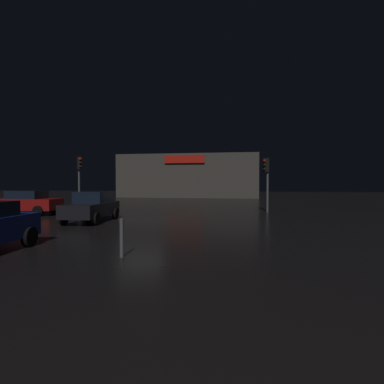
{
  "coord_description": "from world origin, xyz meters",
  "views": [
    {
      "loc": [
        6.04,
        -17.33,
        2.11
      ],
      "look_at": [
        1.5,
        7.22,
        1.39
      ],
      "focal_mm": 31.5,
      "sensor_mm": 36.0,
      "label": 1
    }
  ],
  "objects_px": {
    "traffic_signal_main": "(79,173)",
    "car_near": "(92,206)",
    "store_building": "(191,176)",
    "car_crossing": "(26,202)",
    "traffic_signal_opposite": "(267,174)"
  },
  "relations": [
    {
      "from": "traffic_signal_main",
      "to": "car_near",
      "type": "xyz_separation_m",
      "value": [
        5.39,
        -8.43,
        -2.08
      ]
    },
    {
      "from": "store_building",
      "to": "car_near",
      "type": "xyz_separation_m",
      "value": [
        0.61,
        -31.61,
        -2.19
      ]
    },
    {
      "from": "car_crossing",
      "to": "car_near",
      "type": "bearing_deg",
      "value": -24.46
    },
    {
      "from": "traffic_signal_main",
      "to": "car_near",
      "type": "height_order",
      "value": "traffic_signal_main"
    },
    {
      "from": "car_near",
      "to": "car_crossing",
      "type": "xyz_separation_m",
      "value": [
        -6.01,
        2.74,
        -0.0
      ]
    },
    {
      "from": "traffic_signal_main",
      "to": "car_near",
      "type": "relative_size",
      "value": 0.94
    },
    {
      "from": "car_near",
      "to": "store_building",
      "type": "bearing_deg",
      "value": 91.1
    },
    {
      "from": "traffic_signal_main",
      "to": "traffic_signal_opposite",
      "type": "height_order",
      "value": "traffic_signal_main"
    },
    {
      "from": "car_crossing",
      "to": "traffic_signal_opposite",
      "type": "bearing_deg",
      "value": 17.44
    },
    {
      "from": "traffic_signal_opposite",
      "to": "car_crossing",
      "type": "height_order",
      "value": "traffic_signal_opposite"
    },
    {
      "from": "traffic_signal_opposite",
      "to": "car_near",
      "type": "relative_size",
      "value": 0.86
    },
    {
      "from": "traffic_signal_opposite",
      "to": "traffic_signal_main",
      "type": "bearing_deg",
      "value": 176.71
    },
    {
      "from": "car_near",
      "to": "car_crossing",
      "type": "distance_m",
      "value": 6.61
    },
    {
      "from": "store_building",
      "to": "traffic_signal_main",
      "type": "height_order",
      "value": "store_building"
    },
    {
      "from": "store_building",
      "to": "car_near",
      "type": "height_order",
      "value": "store_building"
    }
  ]
}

